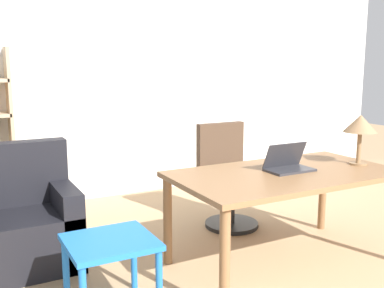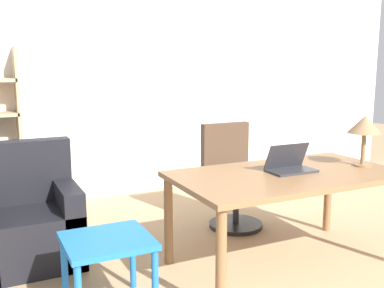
{
  "view_description": "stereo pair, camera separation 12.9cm",
  "coord_description": "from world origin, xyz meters",
  "px_view_note": "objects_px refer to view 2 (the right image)",
  "views": [
    {
      "loc": [
        -1.83,
        -0.6,
        1.58
      ],
      "look_at": [
        -0.31,
        2.25,
        1.0
      ],
      "focal_mm": 42.0,
      "sensor_mm": 36.0,
      "label": 1
    },
    {
      "loc": [
        -1.72,
        -0.66,
        1.58
      ],
      "look_at": [
        -0.31,
        2.25,
        1.0
      ],
      "focal_mm": 42.0,
      "sensor_mm": 36.0,
      "label": 2
    }
  ],
  "objects_px": {
    "table_lamp": "(365,126)",
    "laptop": "(290,165)",
    "side_table_blue": "(108,250)",
    "armchair": "(27,224)",
    "office_chair": "(232,181)",
    "desk": "(287,183)"
  },
  "relations": [
    {
      "from": "office_chair",
      "to": "side_table_blue",
      "type": "distance_m",
      "value": 1.84
    },
    {
      "from": "office_chair",
      "to": "armchair",
      "type": "height_order",
      "value": "office_chair"
    },
    {
      "from": "side_table_blue",
      "to": "armchair",
      "type": "height_order",
      "value": "armchair"
    },
    {
      "from": "side_table_blue",
      "to": "table_lamp",
      "type": "bearing_deg",
      "value": -0.53
    },
    {
      "from": "table_lamp",
      "to": "office_chair",
      "type": "height_order",
      "value": "table_lamp"
    },
    {
      "from": "table_lamp",
      "to": "side_table_blue",
      "type": "height_order",
      "value": "table_lamp"
    },
    {
      "from": "laptop",
      "to": "armchair",
      "type": "xyz_separation_m",
      "value": [
        -1.88,
        0.9,
        -0.48
      ]
    },
    {
      "from": "office_chair",
      "to": "side_table_blue",
      "type": "height_order",
      "value": "office_chair"
    },
    {
      "from": "desk",
      "to": "side_table_blue",
      "type": "xyz_separation_m",
      "value": [
        -1.45,
        -0.06,
        -0.26
      ]
    },
    {
      "from": "table_lamp",
      "to": "office_chair",
      "type": "relative_size",
      "value": 0.42
    },
    {
      "from": "side_table_blue",
      "to": "armchair",
      "type": "xyz_separation_m",
      "value": [
        -0.39,
        0.98,
        -0.09
      ]
    },
    {
      "from": "desk",
      "to": "armchair",
      "type": "height_order",
      "value": "armchair"
    },
    {
      "from": "table_lamp",
      "to": "laptop",
      "type": "bearing_deg",
      "value": 170.88
    },
    {
      "from": "laptop",
      "to": "office_chair",
      "type": "xyz_separation_m",
      "value": [
        0.04,
        0.93,
        -0.35
      ]
    },
    {
      "from": "armchair",
      "to": "office_chair",
      "type": "bearing_deg",
      "value": 1.15
    },
    {
      "from": "office_chair",
      "to": "armchair",
      "type": "relative_size",
      "value": 1.04
    },
    {
      "from": "laptop",
      "to": "side_table_blue",
      "type": "bearing_deg",
      "value": -176.68
    },
    {
      "from": "desk",
      "to": "laptop",
      "type": "xyz_separation_m",
      "value": [
        0.04,
        0.03,
        0.13
      ]
    },
    {
      "from": "desk",
      "to": "side_table_blue",
      "type": "distance_m",
      "value": 1.47
    },
    {
      "from": "table_lamp",
      "to": "armchair",
      "type": "relative_size",
      "value": 0.43
    },
    {
      "from": "laptop",
      "to": "side_table_blue",
      "type": "relative_size",
      "value": 0.68
    },
    {
      "from": "desk",
      "to": "office_chair",
      "type": "bearing_deg",
      "value": 85.0
    }
  ]
}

